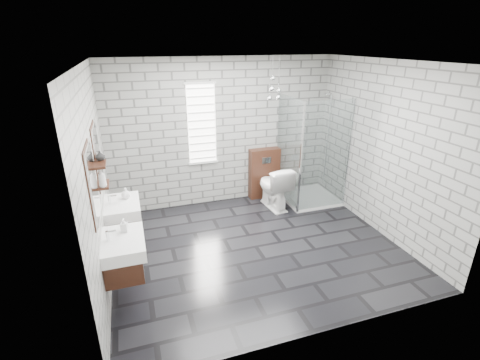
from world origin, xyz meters
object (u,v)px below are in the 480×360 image
vanity_left (120,246)px  vanity_right (119,209)px  toilet (274,187)px  cistern_panel (264,173)px  shower_enclosure (308,178)px

vanity_left → vanity_right: 1.00m
vanity_right → toilet: (2.71, 0.80, -0.35)m
vanity_right → cistern_panel: bearing=25.5°
vanity_right → cistern_panel: size_ratio=1.57×
vanity_right → cistern_panel: vanity_right is taller
vanity_right → toilet: size_ratio=1.92×
shower_enclosure → vanity_left: bearing=-152.5°
vanity_right → shower_enclosure: shower_enclosure is taller
vanity_left → shower_enclosure: (3.41, 1.78, -0.25)m
vanity_right → toilet: bearing=16.4°
vanity_left → shower_enclosure: bearing=27.5°
vanity_left → toilet: bearing=33.6°
vanity_left → shower_enclosure: size_ratio=0.77×
vanity_left → toilet: (2.71, 1.80, -0.35)m
vanity_left → vanity_right: same height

